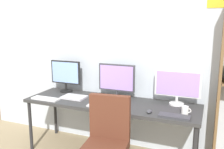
% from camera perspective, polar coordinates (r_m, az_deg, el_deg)
% --- Properties ---
extents(wall_back, '(4.64, 0.11, 2.60)m').
position_cam_1_polar(wall_back, '(3.47, 2.34, 4.54)').
color(wall_back, silver).
rests_on(wall_back, ground_plane).
extents(desk, '(2.24, 0.68, 0.74)m').
position_cam_1_polar(desk, '(3.22, -0.34, -7.16)').
color(desk, '#333333').
rests_on(desk, ground_plane).
extents(monitor_left, '(0.47, 0.18, 0.46)m').
position_cam_1_polar(monitor_left, '(3.68, -10.62, 0.01)').
color(monitor_left, black).
rests_on(monitor_left, desk).
extents(monitor_center, '(0.51, 0.18, 0.46)m').
position_cam_1_polar(monitor_center, '(3.33, 1.06, -1.17)').
color(monitor_center, '#38383D').
rests_on(monitor_center, desk).
extents(monitor_right, '(0.56, 0.18, 0.43)m').
position_cam_1_polar(monitor_right, '(3.14, 14.82, -2.52)').
color(monitor_right, silver).
rests_on(monitor_right, desk).
extents(keyboard_left, '(0.38, 0.13, 0.02)m').
position_cam_1_polar(keyboard_left, '(3.42, -15.05, -5.40)').
color(keyboard_left, silver).
rests_on(keyboard_left, desk).
extents(keyboard_center, '(0.39, 0.13, 0.02)m').
position_cam_1_polar(keyboard_center, '(3.00, -2.04, -7.37)').
color(keyboard_center, silver).
rests_on(keyboard_center, desk).
extents(keyboard_right, '(0.33, 0.13, 0.02)m').
position_cam_1_polar(keyboard_right, '(2.78, 14.16, -9.28)').
color(keyboard_right, '#38383D').
rests_on(keyboard_right, desk).
extents(computer_mouse, '(0.06, 0.10, 0.03)m').
position_cam_1_polar(computer_mouse, '(2.85, 8.56, -8.42)').
color(computer_mouse, '#38383D').
rests_on(computer_mouse, desk).
extents(laptop_closed, '(0.32, 0.23, 0.02)m').
position_cam_1_polar(laptop_closed, '(3.40, -8.71, -5.16)').
color(laptop_closed, silver).
rests_on(laptop_closed, desk).
extents(coffee_mug, '(0.11, 0.08, 0.09)m').
position_cam_1_polar(coffee_mug, '(2.89, 16.49, -7.88)').
color(coffee_mug, white).
rests_on(coffee_mug, desk).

